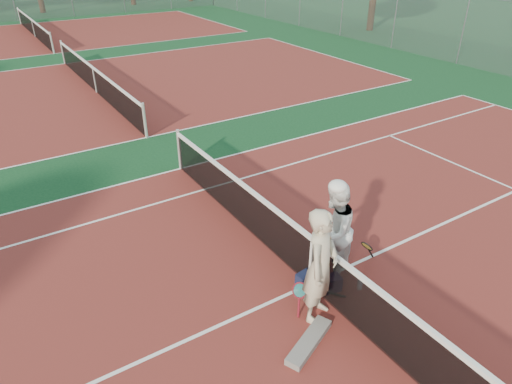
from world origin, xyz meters
TOP-DOWN VIEW (x-y plane):
  - ground at (0.00, 0.00)m, footprint 130.00×130.00m
  - court_main at (0.00, 0.00)m, footprint 23.77×10.97m
  - court_far_a at (0.00, 13.50)m, footprint 23.77×10.97m
  - court_far_b at (0.00, 27.00)m, footprint 23.77×10.97m
  - net_main at (0.00, 0.00)m, footprint 0.10×10.98m
  - net_far_a at (0.00, 13.50)m, footprint 0.10×10.98m
  - net_far_b at (0.00, 27.00)m, footprint 0.10×10.98m
  - fence_right at (16.00, 6.75)m, footprint 0.06×54.50m
  - player_a at (-0.35, -0.63)m, footprint 0.87×0.78m
  - player_b at (0.53, 0.07)m, footprint 1.10×1.01m
  - racket_red at (-0.57, -0.43)m, footprint 0.33×0.32m
  - racket_black_held at (1.26, -0.08)m, footprint 0.42×0.34m
  - racket_spare at (-0.01, -0.26)m, footprint 0.61×0.62m
  - sports_bag_navy at (-0.07, -0.03)m, footprint 0.41×0.31m
  - sports_bag_purple at (0.23, -0.29)m, footprint 0.38×0.30m
  - net_cover_canvas at (-0.85, -1.07)m, footprint 1.07×0.66m
  - water_bottle at (0.67, -0.55)m, footprint 0.09×0.09m

SIDE VIEW (x-z plane):
  - ground at x=0.00m, z-range 0.00..0.00m
  - court_main at x=0.00m, z-range 0.00..0.01m
  - court_far_a at x=0.00m, z-range 0.00..0.01m
  - court_far_b at x=0.00m, z-range 0.00..0.01m
  - racket_spare at x=-0.01m, z-range 0.00..0.10m
  - net_cover_canvas at x=-0.85m, z-range 0.00..0.11m
  - sports_bag_purple at x=0.23m, z-range 0.00..0.27m
  - water_bottle at x=0.67m, z-range 0.00..0.30m
  - sports_bag_navy at x=-0.07m, z-range 0.00..0.30m
  - racket_black_held at x=1.26m, z-range 0.00..0.51m
  - racket_red at x=-0.57m, z-range 0.00..0.59m
  - net_main at x=0.00m, z-range 0.00..1.02m
  - net_far_a at x=0.00m, z-range 0.00..1.02m
  - net_far_b at x=0.00m, z-range 0.00..1.02m
  - player_b at x=0.53m, z-range 0.00..1.84m
  - player_a at x=-0.35m, z-range 0.00..1.99m
  - fence_right at x=16.00m, z-range 0.00..3.00m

